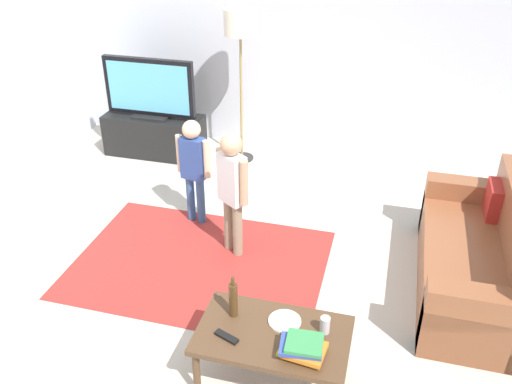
{
  "coord_description": "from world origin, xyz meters",
  "views": [
    {
      "loc": [
        1.07,
        -3.35,
        3.0
      ],
      "look_at": [
        0.0,
        0.6,
        0.65
      ],
      "focal_mm": 38.59,
      "sensor_mm": 36.0,
      "label": 1
    }
  ],
  "objects_px": {
    "tv": "(149,89)",
    "book_stack": "(303,348)",
    "floor_lamp": "(240,31)",
    "coffee_table": "(273,339)",
    "soda_can": "(325,325)",
    "tv_stand": "(155,136)",
    "tv_remote": "(227,337)",
    "couch": "(484,262)",
    "plate": "(285,321)",
    "bottle": "(233,299)",
    "child_near_tv": "(193,163)",
    "child_center": "(232,184)"
  },
  "relations": [
    {
      "from": "couch",
      "to": "child_center",
      "type": "distance_m",
      "value": 2.17
    },
    {
      "from": "bottle",
      "to": "plate",
      "type": "relative_size",
      "value": 1.45
    },
    {
      "from": "tv_remote",
      "to": "child_center",
      "type": "bearing_deg",
      "value": 126.79
    },
    {
      "from": "tv",
      "to": "book_stack",
      "type": "bearing_deg",
      "value": -52.26
    },
    {
      "from": "floor_lamp",
      "to": "plate",
      "type": "relative_size",
      "value": 8.09
    },
    {
      "from": "soda_can",
      "to": "plate",
      "type": "relative_size",
      "value": 0.55
    },
    {
      "from": "tv",
      "to": "child_near_tv",
      "type": "bearing_deg",
      "value": -51.44
    },
    {
      "from": "tv_stand",
      "to": "child_center",
      "type": "xyz_separation_m",
      "value": [
        1.54,
        -1.71,
        0.46
      ]
    },
    {
      "from": "tv",
      "to": "soda_can",
      "type": "height_order",
      "value": "tv"
    },
    {
      "from": "tv",
      "to": "tv_remote",
      "type": "height_order",
      "value": "tv"
    },
    {
      "from": "soda_can",
      "to": "tv",
      "type": "bearing_deg",
      "value": 130.94
    },
    {
      "from": "tv",
      "to": "bottle",
      "type": "relative_size",
      "value": 3.46
    },
    {
      "from": "tv_remote",
      "to": "plate",
      "type": "relative_size",
      "value": 0.77
    },
    {
      "from": "tv_remote",
      "to": "soda_can",
      "type": "relative_size",
      "value": 1.42
    },
    {
      "from": "tv",
      "to": "book_stack",
      "type": "relative_size",
      "value": 3.62
    },
    {
      "from": "couch",
      "to": "child_center",
      "type": "height_order",
      "value": "child_center"
    },
    {
      "from": "couch",
      "to": "plate",
      "type": "relative_size",
      "value": 8.18
    },
    {
      "from": "floor_lamp",
      "to": "tv_remote",
      "type": "relative_size",
      "value": 10.47
    },
    {
      "from": "tv",
      "to": "child_near_tv",
      "type": "relative_size",
      "value": 1.02
    },
    {
      "from": "child_near_tv",
      "to": "book_stack",
      "type": "relative_size",
      "value": 3.54
    },
    {
      "from": "tv_stand",
      "to": "bottle",
      "type": "height_order",
      "value": "bottle"
    },
    {
      "from": "child_near_tv",
      "to": "plate",
      "type": "relative_size",
      "value": 4.89
    },
    {
      "from": "child_near_tv",
      "to": "bottle",
      "type": "height_order",
      "value": "child_near_tv"
    },
    {
      "from": "tv_stand",
      "to": "tv",
      "type": "height_order",
      "value": "tv"
    },
    {
      "from": "child_near_tv",
      "to": "soda_can",
      "type": "bearing_deg",
      "value": -47.32
    },
    {
      "from": "coffee_table",
      "to": "book_stack",
      "type": "xyz_separation_m",
      "value": [
        0.22,
        -0.13,
        0.1
      ]
    },
    {
      "from": "couch",
      "to": "bottle",
      "type": "xyz_separation_m",
      "value": [
        -1.73,
        -1.26,
        0.27
      ]
    },
    {
      "from": "child_near_tv",
      "to": "tv",
      "type": "bearing_deg",
      "value": 128.56
    },
    {
      "from": "child_center",
      "to": "plate",
      "type": "bearing_deg",
      "value": -58.88
    },
    {
      "from": "tv_stand",
      "to": "book_stack",
      "type": "height_order",
      "value": "book_stack"
    },
    {
      "from": "tv_remote",
      "to": "soda_can",
      "type": "xyz_separation_m",
      "value": [
        0.6,
        0.22,
        0.05
      ]
    },
    {
      "from": "tv",
      "to": "couch",
      "type": "relative_size",
      "value": 0.61
    },
    {
      "from": "tv_stand",
      "to": "child_near_tv",
      "type": "relative_size",
      "value": 1.12
    },
    {
      "from": "tv_stand",
      "to": "book_stack",
      "type": "bearing_deg",
      "value": -52.44
    },
    {
      "from": "tv_remote",
      "to": "bottle",
      "type": "bearing_deg",
      "value": 116.21
    },
    {
      "from": "tv_remote",
      "to": "coffee_table",
      "type": "bearing_deg",
      "value": 44.22
    },
    {
      "from": "tv_remote",
      "to": "plate",
      "type": "height_order",
      "value": "plate"
    },
    {
      "from": "tv",
      "to": "bottle",
      "type": "distance_m",
      "value": 3.54
    },
    {
      "from": "child_near_tv",
      "to": "book_stack",
      "type": "bearing_deg",
      "value": -52.84
    },
    {
      "from": "couch",
      "to": "coffee_table",
      "type": "bearing_deg",
      "value": -136.41
    },
    {
      "from": "tv_stand",
      "to": "coffee_table",
      "type": "relative_size",
      "value": 1.2
    },
    {
      "from": "tv",
      "to": "plate",
      "type": "bearing_deg",
      "value": -52.0
    },
    {
      "from": "book_stack",
      "to": "coffee_table",
      "type": "bearing_deg",
      "value": 150.0
    },
    {
      "from": "tv_remote",
      "to": "plate",
      "type": "distance_m",
      "value": 0.41
    },
    {
      "from": "couch",
      "to": "child_near_tv",
      "type": "distance_m",
      "value": 2.69
    },
    {
      "from": "couch",
      "to": "tv_stand",
      "type": "bearing_deg",
      "value": 155.06
    },
    {
      "from": "book_stack",
      "to": "plate",
      "type": "relative_size",
      "value": 1.38
    },
    {
      "from": "tv_stand",
      "to": "tv_remote",
      "type": "distance_m",
      "value": 3.74
    },
    {
      "from": "coffee_table",
      "to": "child_near_tv",
      "type": "bearing_deg",
      "value": 124.51
    },
    {
      "from": "floor_lamp",
      "to": "coffee_table",
      "type": "distance_m",
      "value": 3.62
    }
  ]
}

